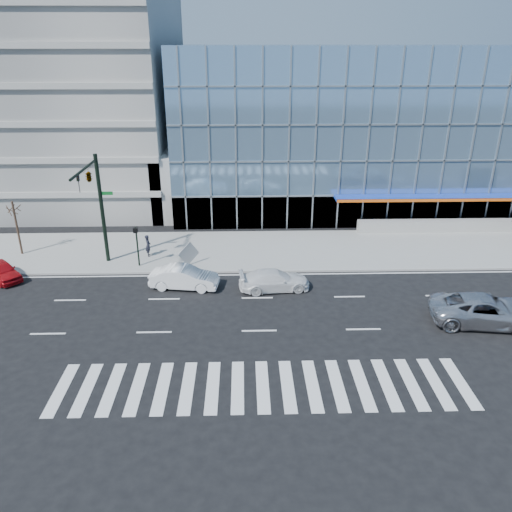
# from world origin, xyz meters

# --- Properties ---
(ground) EXTENTS (160.00, 160.00, 0.00)m
(ground) POSITION_xyz_m (0.00, 0.00, 0.00)
(ground) COLOR black
(ground) RESTS_ON ground
(sidewalk) EXTENTS (120.00, 8.00, 0.15)m
(sidewalk) POSITION_xyz_m (0.00, 8.00, 0.07)
(sidewalk) COLOR gray
(sidewalk) RESTS_ON ground
(theatre_building) EXTENTS (42.00, 26.00, 15.00)m
(theatre_building) POSITION_xyz_m (14.00, 26.00, 7.50)
(theatre_building) COLOR #7198BD
(theatre_building) RESTS_ON ground
(parking_garage) EXTENTS (24.00, 24.00, 20.00)m
(parking_garage) POSITION_xyz_m (-20.00, 26.00, 10.00)
(parking_garage) COLOR gray
(parking_garage) RESTS_ON ground
(ramp_block) EXTENTS (6.00, 8.00, 6.00)m
(ramp_block) POSITION_xyz_m (-6.00, 18.00, 3.00)
(ramp_block) COLOR gray
(ramp_block) RESTS_ON ground
(traffic_signal) EXTENTS (1.14, 5.74, 8.00)m
(traffic_signal) POSITION_xyz_m (-11.00, 4.57, 6.16)
(traffic_signal) COLOR black
(traffic_signal) RESTS_ON sidewalk
(ped_signal_post) EXTENTS (0.30, 0.33, 3.00)m
(ped_signal_post) POSITION_xyz_m (-8.50, 4.94, 2.14)
(ped_signal_post) COLOR black
(ped_signal_post) RESTS_ON sidewalk
(street_tree_near) EXTENTS (1.10, 1.10, 4.23)m
(street_tree_near) POSITION_xyz_m (-18.00, 7.50, 3.78)
(street_tree_near) COLOR #332319
(street_tree_near) RESTS_ON sidewalk
(silver_suv) EXTENTS (6.52, 3.65, 1.72)m
(silver_suv) POSITION_xyz_m (13.17, -3.50, 0.86)
(silver_suv) COLOR silver
(silver_suv) RESTS_ON ground
(white_suv) EXTENTS (4.88, 2.44, 1.36)m
(white_suv) POSITION_xyz_m (1.17, 1.19, 0.68)
(white_suv) COLOR white
(white_suv) RESTS_ON ground
(white_sedan) EXTENTS (4.73, 2.19, 1.50)m
(white_sedan) POSITION_xyz_m (-4.83, 1.61, 0.75)
(white_sedan) COLOR white
(white_sedan) RESTS_ON ground
(red_sedan) EXTENTS (3.80, 3.76, 1.30)m
(red_sedan) POSITION_xyz_m (-17.62, 3.25, 0.65)
(red_sedan) COLOR #AF0D13
(red_sedan) RESTS_ON ground
(pedestrian) EXTENTS (0.53, 0.69, 1.68)m
(pedestrian) POSITION_xyz_m (-8.11, 6.81, 0.99)
(pedestrian) COLOR black
(pedestrian) RESTS_ON sidewalk
(tilted_panel) EXTENTS (1.44, 1.20, 1.81)m
(tilted_panel) POSITION_xyz_m (-4.85, 5.00, 1.06)
(tilted_panel) COLOR #A7A7A7
(tilted_panel) RESTS_ON sidewalk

